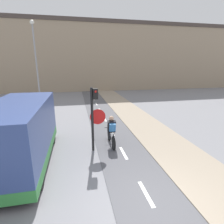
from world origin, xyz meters
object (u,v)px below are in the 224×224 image
Objects in this scene: traffic_light_pole at (94,112)px; street_lamp_far at (36,56)px; cyclist_near at (112,131)px; van at (20,135)px.

street_lamp_far is (-4.09, 10.24, 2.72)m from traffic_light_pole.
street_lamp_far is at bearing 116.33° from cyclist_near.
cyclist_near is 0.33× the size of van.
street_lamp_far is at bearing 111.76° from traffic_light_pole.
traffic_light_pole is 11.36m from street_lamp_far.
van is (-2.82, -0.53, -0.58)m from traffic_light_pole.
van reaches higher than cyclist_near.
cyclist_near is (4.90, -9.91, -3.77)m from street_lamp_far.
street_lamp_far is 11.68m from cyclist_near.
cyclist_near is 3.77m from van.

